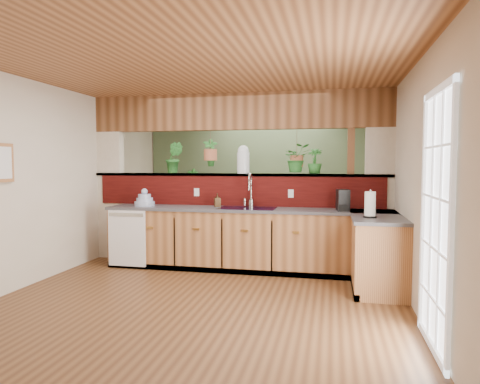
% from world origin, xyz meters
% --- Properties ---
extents(ground, '(4.60, 7.00, 0.01)m').
position_xyz_m(ground, '(0.00, 0.00, 0.00)').
color(ground, '#55331A').
rests_on(ground, ground).
extents(ceiling, '(4.60, 7.00, 0.01)m').
position_xyz_m(ceiling, '(0.00, 0.00, 2.60)').
color(ceiling, brown).
rests_on(ceiling, ground).
extents(wall_back, '(4.60, 0.02, 2.60)m').
position_xyz_m(wall_back, '(0.00, 3.50, 1.30)').
color(wall_back, beige).
rests_on(wall_back, ground).
extents(wall_left, '(0.02, 7.00, 2.60)m').
position_xyz_m(wall_left, '(-2.30, 0.00, 1.30)').
color(wall_left, beige).
rests_on(wall_left, ground).
extents(wall_right, '(0.02, 7.00, 2.60)m').
position_xyz_m(wall_right, '(2.30, 0.00, 1.30)').
color(wall_right, beige).
rests_on(wall_right, ground).
extents(pass_through_partition, '(4.60, 0.21, 2.60)m').
position_xyz_m(pass_through_partition, '(0.03, 1.35, 1.19)').
color(pass_through_partition, beige).
rests_on(pass_through_partition, ground).
extents(pass_through_ledge, '(4.60, 0.21, 0.04)m').
position_xyz_m(pass_through_ledge, '(0.00, 1.35, 1.37)').
color(pass_through_ledge, brown).
rests_on(pass_through_ledge, ground).
extents(header_beam, '(4.60, 0.15, 0.55)m').
position_xyz_m(header_beam, '(0.00, 1.35, 2.33)').
color(header_beam, brown).
rests_on(header_beam, ground).
extents(sage_backwall, '(4.55, 0.02, 2.55)m').
position_xyz_m(sage_backwall, '(0.00, 3.48, 1.30)').
color(sage_backwall, '#516645').
rests_on(sage_backwall, ground).
extents(countertop, '(4.14, 1.52, 0.90)m').
position_xyz_m(countertop, '(0.84, 0.87, 0.45)').
color(countertop, '#915B32').
rests_on(countertop, ground).
extents(dishwasher, '(0.58, 0.03, 0.82)m').
position_xyz_m(dishwasher, '(-1.48, 0.66, 0.46)').
color(dishwasher, white).
rests_on(dishwasher, ground).
extents(navy_sink, '(0.82, 0.50, 0.18)m').
position_xyz_m(navy_sink, '(0.25, 0.98, 0.82)').
color(navy_sink, black).
rests_on(navy_sink, countertop).
extents(french_door, '(0.06, 1.02, 2.16)m').
position_xyz_m(french_door, '(2.27, -1.30, 1.05)').
color(french_door, white).
rests_on(french_door, ground).
extents(framed_print, '(0.04, 0.35, 0.45)m').
position_xyz_m(framed_print, '(-2.27, -0.80, 1.55)').
color(framed_print, '#915B32').
rests_on(framed_print, wall_left).
extents(faucet, '(0.22, 0.22, 0.51)m').
position_xyz_m(faucet, '(0.27, 1.13, 1.17)').
color(faucet, '#B7B7B2').
rests_on(faucet, countertop).
extents(dish_stack, '(0.30, 0.30, 0.27)m').
position_xyz_m(dish_stack, '(-1.34, 0.97, 0.98)').
color(dish_stack, '#9EABCC').
rests_on(dish_stack, countertop).
extents(soap_dispenser, '(0.12, 0.12, 0.20)m').
position_xyz_m(soap_dispenser, '(-0.22, 1.07, 1.00)').
color(soap_dispenser, '#382614').
rests_on(soap_dispenser, countertop).
extents(coffee_maker, '(0.15, 0.26, 0.29)m').
position_xyz_m(coffee_maker, '(1.59, 0.91, 1.03)').
color(coffee_maker, black).
rests_on(coffee_maker, countertop).
extents(paper_towel, '(0.15, 0.15, 0.33)m').
position_xyz_m(paper_towel, '(1.88, 0.22, 1.05)').
color(paper_towel, black).
rests_on(paper_towel, countertop).
extents(glass_jar, '(0.19, 0.19, 0.43)m').
position_xyz_m(glass_jar, '(0.11, 1.35, 1.60)').
color(glass_jar, silver).
rests_on(glass_jar, pass_through_ledge).
extents(ledge_plant_left, '(0.30, 0.25, 0.48)m').
position_xyz_m(ledge_plant_left, '(-1.00, 1.35, 1.63)').
color(ledge_plant_left, '#246324').
rests_on(ledge_plant_left, pass_through_ledge).
extents(ledge_plant_right, '(0.22, 0.22, 0.37)m').
position_xyz_m(ledge_plant_right, '(1.19, 1.35, 1.58)').
color(ledge_plant_right, '#246324').
rests_on(ledge_plant_right, pass_through_ledge).
extents(hanging_plant_a, '(0.26, 0.21, 0.56)m').
position_xyz_m(hanging_plant_a, '(-0.40, 1.35, 1.85)').
color(hanging_plant_a, brown).
rests_on(hanging_plant_a, header_beam).
extents(hanging_plant_b, '(0.45, 0.42, 0.56)m').
position_xyz_m(hanging_plant_b, '(0.92, 1.35, 1.80)').
color(hanging_plant_b, brown).
rests_on(hanging_plant_b, header_beam).
extents(shelving_console, '(1.49, 0.47, 0.98)m').
position_xyz_m(shelving_console, '(-0.78, 3.25, 0.50)').
color(shelving_console, black).
rests_on(shelving_console, ground).
extents(shelf_plant_a, '(0.25, 0.17, 0.45)m').
position_xyz_m(shelf_plant_a, '(-1.33, 3.25, 1.22)').
color(shelf_plant_a, '#246324').
rests_on(shelf_plant_a, shelving_console).
extents(shelf_plant_b, '(0.32, 0.32, 0.48)m').
position_xyz_m(shelf_plant_b, '(-0.30, 3.25, 1.23)').
color(shelf_plant_b, '#246324').
rests_on(shelf_plant_b, shelving_console).
extents(floor_plant, '(0.82, 0.76, 0.76)m').
position_xyz_m(floor_plant, '(0.98, 2.52, 0.38)').
color(floor_plant, '#246324').
rests_on(floor_plant, ground).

